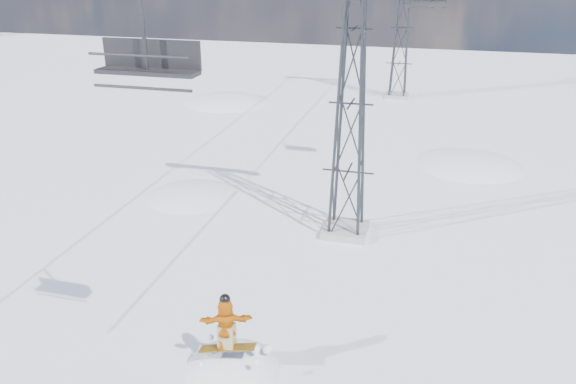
% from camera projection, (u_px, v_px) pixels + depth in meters
% --- Properties ---
extents(ground, '(120.00, 120.00, 0.00)m').
position_uv_depth(ground, '(273.00, 350.00, 16.42)').
color(ground, white).
rests_on(ground, ground).
extents(snow_terrain, '(39.00, 37.00, 22.00)m').
position_uv_depth(snow_terrain, '(294.00, 262.00, 40.19)').
color(snow_terrain, white).
rests_on(snow_terrain, ground).
extents(lift_tower_near, '(5.20, 1.80, 11.43)m').
position_uv_depth(lift_tower_near, '(351.00, 104.00, 21.22)').
color(lift_tower_near, '#999999').
rests_on(lift_tower_near, ground).
extents(lift_tower_far, '(5.20, 1.80, 11.43)m').
position_uv_depth(lift_tower_far, '(402.00, 28.00, 43.47)').
color(lift_tower_far, '#999999').
rests_on(lift_tower_far, ground).
extents(lift_chair_near, '(2.00, 0.57, 2.47)m').
position_uv_depth(lift_chair_near, '(148.00, 60.00, 10.49)').
color(lift_chair_near, black).
rests_on(lift_chair_near, ground).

